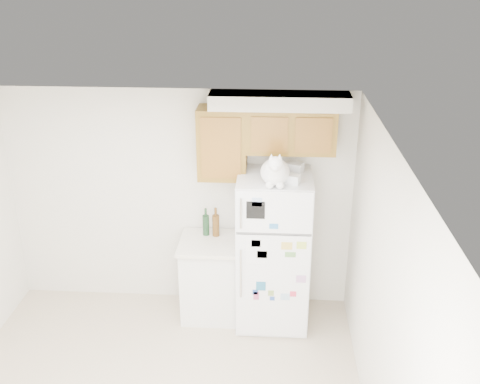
# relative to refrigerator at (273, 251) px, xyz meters

# --- Properties ---
(room_shell) EXTENTS (3.84, 4.04, 2.52)m
(room_shell) POSITION_rel_refrigerator_xyz_m (-0.93, -1.36, 0.82)
(room_shell) COLOR silver
(room_shell) RESTS_ON ground_plane
(refrigerator) EXTENTS (0.76, 0.78, 1.70)m
(refrigerator) POSITION_rel_refrigerator_xyz_m (0.00, 0.00, 0.00)
(refrigerator) COLOR white
(refrigerator) RESTS_ON ground_plane
(base_counter) EXTENTS (0.64, 0.64, 0.92)m
(base_counter) POSITION_rel_refrigerator_xyz_m (-0.69, 0.07, -0.39)
(base_counter) COLOR white
(base_counter) RESTS_ON ground_plane
(cat) EXTENTS (0.35, 0.52, 0.36)m
(cat) POSITION_rel_refrigerator_xyz_m (0.00, -0.20, 0.98)
(cat) COLOR white
(cat) RESTS_ON refrigerator
(storage_box_back) EXTENTS (0.21, 0.18, 0.10)m
(storage_box_back) POSITION_rel_refrigerator_xyz_m (0.19, 0.15, 0.90)
(storage_box_back) COLOR white
(storage_box_back) RESTS_ON refrigerator
(storage_box_front) EXTENTS (0.18, 0.15, 0.09)m
(storage_box_front) POSITION_rel_refrigerator_xyz_m (0.17, -0.16, 0.89)
(storage_box_front) COLOR white
(storage_box_front) RESTS_ON refrigerator
(bottle_green) EXTENTS (0.07, 0.07, 0.31)m
(bottle_green) POSITION_rel_refrigerator_xyz_m (-0.74, 0.21, 0.23)
(bottle_green) COLOR #19381E
(bottle_green) RESTS_ON base_counter
(bottle_amber) EXTENTS (0.08, 0.08, 0.33)m
(bottle_amber) POSITION_rel_refrigerator_xyz_m (-0.63, 0.19, 0.23)
(bottle_amber) COLOR #593814
(bottle_amber) RESTS_ON base_counter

